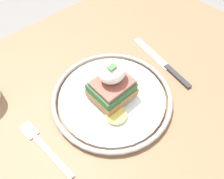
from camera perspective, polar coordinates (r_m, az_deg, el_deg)
dining_table at (r=0.57m, az=0.42°, el=-11.46°), size 0.97×0.74×0.72m
plate at (r=0.47m, az=0.00°, el=-2.00°), size 0.26×0.26×0.02m
sandwich at (r=0.44m, az=0.01°, el=1.20°), size 0.09×0.10×0.09m
fork at (r=0.44m, az=-17.54°, el=-13.77°), size 0.03×0.15×0.00m
knife at (r=0.55m, az=13.70°, el=6.16°), size 0.05×0.20×0.01m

